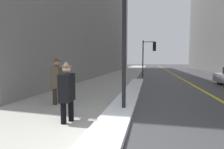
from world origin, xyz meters
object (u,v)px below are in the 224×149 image
Objects in this scene: lamp_post at (124,29)px; pedestrian_with_shoulder_bag at (67,90)px; traffic_light_near at (150,51)px; pedestrian_trailing at (57,79)px.

lamp_post reaches higher than pedestrian_with_shoulder_bag.
traffic_light_near is 13.94m from pedestrian_with_shoulder_bag.
pedestrian_with_shoulder_bag is at bearing -135.92° from lamp_post.
lamp_post reaches higher than traffic_light_near.
pedestrian_trailing is at bearing -109.98° from traffic_light_near.
traffic_light_near is 12.51m from pedestrian_trailing.
pedestrian_with_shoulder_bag is (-1.31, -1.27, -1.72)m from lamp_post.
lamp_post reaches higher than pedestrian_trailing.
pedestrian_with_shoulder_bag is 0.92× the size of pedestrian_trailing.
lamp_post is at bearing 73.66° from pedestrian_trailing.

